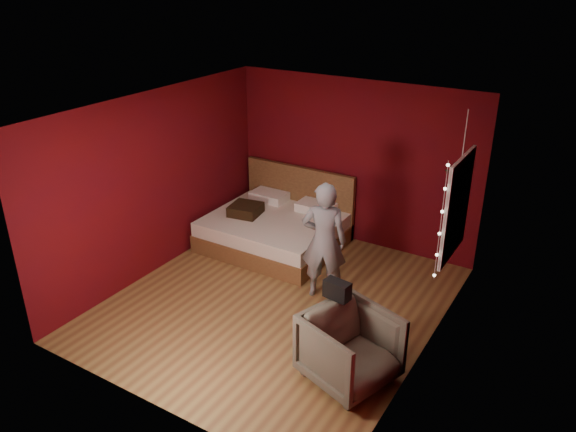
{
  "coord_description": "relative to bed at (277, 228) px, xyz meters",
  "views": [
    {
      "loc": [
        3.43,
        -5.33,
        4.14
      ],
      "look_at": [
        -0.07,
        0.4,
        1.1
      ],
      "focal_mm": 35.0,
      "sensor_mm": 36.0,
      "label": 1
    }
  ],
  "objects": [
    {
      "name": "fairy_lights",
      "position": [
        2.86,
        -1.07,
        1.22
      ],
      "size": [
        0.04,
        0.04,
        1.45
      ],
      "color": "silver",
      "rests_on": "room_walls"
    },
    {
      "name": "handbag",
      "position": [
        2.1,
        -2.07,
        0.63
      ],
      "size": [
        0.31,
        0.18,
        0.21
      ],
      "primitive_type": "cube",
      "rotation": [
        0.0,
        0.0,
        -0.14
      ],
      "color": "black",
      "rests_on": "armchair"
    },
    {
      "name": "hanging_plant",
      "position": [
        2.8,
        -0.25,
        1.46
      ],
      "size": [
        0.39,
        0.36,
        1.04
      ],
      "color": "silver",
      "rests_on": "room_walls"
    },
    {
      "name": "bed",
      "position": [
        0.0,
        0.0,
        0.0
      ],
      "size": [
        1.99,
        1.69,
        1.09
      ],
      "color": "brown",
      "rests_on": "ground"
    },
    {
      "name": "floor",
      "position": [
        0.92,
        -1.45,
        -0.28
      ],
      "size": [
        4.5,
        4.5,
        0.0
      ],
      "primitive_type": "plane",
      "color": "olive",
      "rests_on": "ground"
    },
    {
      "name": "window",
      "position": [
        2.88,
        -0.55,
        1.22
      ],
      "size": [
        0.05,
        0.97,
        1.27
      ],
      "color": "white",
      "rests_on": "room_walls"
    },
    {
      "name": "person",
      "position": [
        1.34,
        -0.95,
        0.53
      ],
      "size": [
        0.69,
        0.57,
        1.63
      ],
      "primitive_type": "imported",
      "rotation": [
        0.0,
        0.0,
        3.5
      ],
      "color": "gray",
      "rests_on": "ground"
    },
    {
      "name": "room_walls",
      "position": [
        0.92,
        -1.45,
        1.39
      ],
      "size": [
        4.04,
        4.54,
        2.62
      ],
      "color": "#57090A",
      "rests_on": "ground"
    },
    {
      "name": "throw_pillow",
      "position": [
        -0.44,
        -0.21,
        0.29
      ],
      "size": [
        0.52,
        0.52,
        0.16
      ],
      "primitive_type": "cube",
      "rotation": [
        0.0,
        0.0,
        0.16
      ],
      "color": "black",
      "rests_on": "bed"
    },
    {
      "name": "armchair",
      "position": [
        2.39,
        -2.3,
        0.12
      ],
      "size": [
        1.12,
        1.1,
        0.81
      ],
      "primitive_type": "imported",
      "rotation": [
        0.0,
        0.0,
        1.24
      ],
      "color": "#676351",
      "rests_on": "ground"
    }
  ]
}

